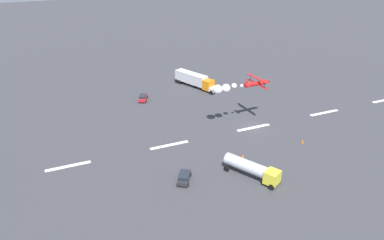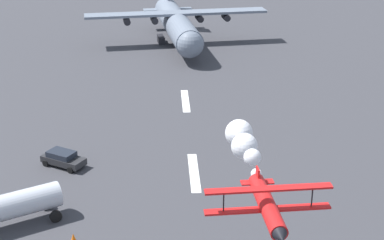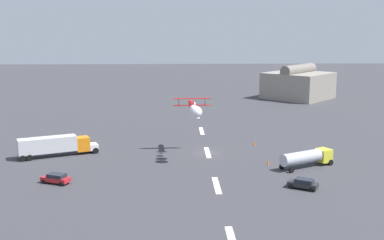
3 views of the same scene
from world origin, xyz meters
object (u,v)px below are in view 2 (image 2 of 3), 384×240
(traffic_cone_far, at_px, (73,237))
(stunt_biplane_red, at_px, (249,158))
(airport_staff_sedan, at_px, (63,158))
(cargo_transport_plane, at_px, (178,25))

(traffic_cone_far, bearing_deg, stunt_biplane_red, -110.23)
(stunt_biplane_red, relative_size, traffic_cone_far, 18.95)
(traffic_cone_far, bearing_deg, airport_staff_sedan, 11.75)
(stunt_biplane_red, distance_m, traffic_cone_far, 16.06)
(airport_staff_sedan, height_order, traffic_cone_far, airport_staff_sedan)
(traffic_cone_far, bearing_deg, cargo_transport_plane, -9.71)
(cargo_transport_plane, bearing_deg, airport_staff_sedan, 164.18)
(cargo_transport_plane, bearing_deg, stunt_biplane_red, -177.38)
(stunt_biplane_red, relative_size, airport_staff_sedan, 3.07)
(cargo_transport_plane, height_order, traffic_cone_far, cargo_transport_plane)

